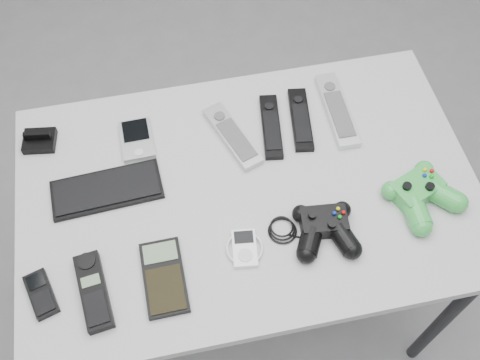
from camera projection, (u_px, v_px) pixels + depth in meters
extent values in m
plane|color=slate|center=(260.00, 289.00, 1.98)|extent=(3.50, 3.50, 0.00)
cube|color=#AFAFB2|center=(249.00, 191.00, 1.36)|extent=(1.10, 0.71, 0.03)
cylinder|color=black|center=(445.00, 319.00, 1.57)|extent=(0.04, 0.04, 0.71)
cylinder|color=black|center=(72.00, 197.00, 1.77)|extent=(0.04, 0.04, 0.71)
cylinder|color=black|center=(374.00, 145.00, 1.88)|extent=(0.04, 0.04, 0.71)
cube|color=black|center=(107.00, 189.00, 1.33)|extent=(0.27, 0.12, 0.02)
cube|color=black|center=(38.00, 138.00, 1.40)|extent=(0.09, 0.08, 0.04)
cube|color=#AFB0B7|center=(137.00, 139.00, 1.41)|extent=(0.08, 0.12, 0.02)
cube|color=#AFB0B7|center=(232.00, 136.00, 1.41)|extent=(0.12, 0.22, 0.02)
cube|color=black|center=(271.00, 126.00, 1.43)|extent=(0.07, 0.20, 0.02)
cube|color=black|center=(301.00, 119.00, 1.44)|extent=(0.08, 0.20, 0.02)
cube|color=silver|center=(337.00, 110.00, 1.46)|extent=(0.06, 0.24, 0.02)
cube|color=black|center=(41.00, 294.00, 1.20)|extent=(0.08, 0.12, 0.02)
cube|color=black|center=(94.00, 291.00, 1.19)|extent=(0.08, 0.18, 0.03)
cube|color=black|center=(164.00, 277.00, 1.22)|extent=(0.09, 0.18, 0.02)
cube|color=white|center=(245.00, 248.00, 1.25)|extent=(0.10, 0.10, 0.02)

